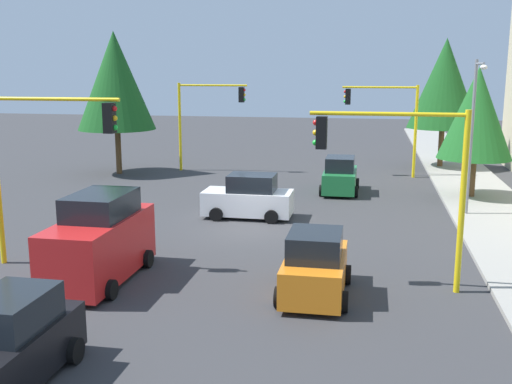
% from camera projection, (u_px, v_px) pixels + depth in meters
% --- Properties ---
extents(ground_plane, '(120.00, 120.00, 0.00)m').
position_uv_depth(ground_plane, '(251.00, 229.00, 25.26)').
color(ground_plane, '#353538').
extents(sidewalk_kerb, '(80.00, 4.00, 0.15)m').
position_uv_depth(sidewalk_kerb, '(492.00, 211.00, 28.14)').
color(sidewalk_kerb, gray).
rests_on(sidewalk_kerb, ground).
extents(lane_arrow_near, '(2.40, 1.10, 1.10)m').
position_uv_depth(lane_arrow_near, '(38.00, 343.00, 14.72)').
color(lane_arrow_near, silver).
rests_on(lane_arrow_near, ground).
extents(traffic_signal_far_left, '(0.36, 4.59, 5.65)m').
position_uv_depth(traffic_signal_far_left, '(386.00, 112.00, 36.90)').
color(traffic_signal_far_left, yellow).
rests_on(traffic_signal_far_left, ground).
extents(traffic_signal_near_right, '(0.36, 4.59, 5.78)m').
position_uv_depth(traffic_signal_near_right, '(43.00, 147.00, 19.71)').
color(traffic_signal_near_right, yellow).
rests_on(traffic_signal_near_right, ground).
extents(traffic_signal_far_right, '(0.36, 4.59, 5.72)m').
position_uv_depth(traffic_signal_far_right, '(206.00, 109.00, 38.97)').
color(traffic_signal_far_right, yellow).
rests_on(traffic_signal_far_right, ground).
extents(traffic_signal_near_left, '(0.36, 4.59, 5.44)m').
position_uv_depth(traffic_signal_near_left, '(399.00, 163.00, 17.68)').
color(traffic_signal_near_left, yellow).
rests_on(traffic_signal_near_left, ground).
extents(street_lamp_curbside, '(2.15, 0.28, 7.00)m').
position_uv_depth(street_lamp_curbside, '(474.00, 121.00, 26.19)').
color(street_lamp_curbside, slate).
rests_on(street_lamp_curbside, ground).
extents(tree_roadside_mid, '(3.69, 3.69, 6.72)m').
position_uv_depth(tree_roadside_mid, '(477.00, 113.00, 30.26)').
color(tree_roadside_mid, brown).
rests_on(tree_roadside_mid, ground).
extents(tree_opposite_side, '(4.86, 4.86, 8.92)m').
position_uv_depth(tree_opposite_side, '(115.00, 81.00, 37.65)').
color(tree_opposite_side, brown).
rests_on(tree_opposite_side, ground).
extents(tree_roadside_far, '(4.69, 4.69, 8.60)m').
position_uv_depth(tree_roadside_far, '(445.00, 84.00, 39.73)').
color(tree_roadside_far, brown).
rests_on(tree_roadside_far, ground).
extents(delivery_van_red, '(4.80, 2.22, 2.77)m').
position_uv_depth(delivery_van_red, '(100.00, 241.00, 18.91)').
color(delivery_van_red, red).
rests_on(delivery_van_red, ground).
extents(car_white, '(2.10, 3.97, 1.98)m').
position_uv_depth(car_white, '(249.00, 198.00, 27.09)').
color(car_white, white).
rests_on(car_white, ground).
extents(car_black, '(3.82, 1.93, 1.98)m').
position_uv_depth(car_black, '(9.00, 345.00, 12.61)').
color(car_black, black).
rests_on(car_black, ground).
extents(car_green, '(3.89, 2.01, 1.98)m').
position_uv_depth(car_green, '(340.00, 176.00, 32.60)').
color(car_green, '#1E7238').
rests_on(car_green, ground).
extents(car_orange, '(3.68, 2.04, 1.98)m').
position_uv_depth(car_orange, '(315.00, 267.00, 17.66)').
color(car_orange, orange).
rests_on(car_orange, ground).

